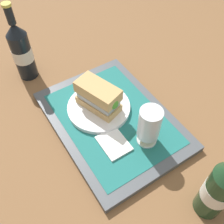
{
  "coord_description": "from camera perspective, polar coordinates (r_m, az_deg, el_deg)",
  "views": [
    {
      "loc": [
        0.4,
        -0.26,
        0.64
      ],
      "look_at": [
        0.0,
        0.0,
        0.05
      ],
      "focal_mm": 42.15,
      "sensor_mm": 36.0,
      "label": 1
    }
  ],
  "objects": [
    {
      "name": "ground_plane",
      "position": [
        0.8,
        0.0,
        -2.26
      ],
      "size": [
        3.0,
        3.0,
        0.0
      ],
      "primitive_type": "plane",
      "color": "brown"
    },
    {
      "name": "tray",
      "position": [
        0.79,
        0.0,
        -1.82
      ],
      "size": [
        0.44,
        0.32,
        0.02
      ],
      "primitive_type": "cube",
      "color": "#4C5156",
      "rests_on": "ground_plane"
    },
    {
      "name": "placemat",
      "position": [
        0.78,
        0.0,
        -1.35
      ],
      "size": [
        0.38,
        0.27,
        0.0
      ],
      "primitive_type": "cube",
      "color": "#1E6B66",
      "rests_on": "tray"
    },
    {
      "name": "plate",
      "position": [
        0.8,
        -2.87,
        0.99
      ],
      "size": [
        0.19,
        0.19,
        0.01
      ],
      "primitive_type": "cylinder",
      "color": "white",
      "rests_on": "placemat"
    },
    {
      "name": "sandwich",
      "position": [
        0.76,
        -2.83,
        3.3
      ],
      "size": [
        0.14,
        0.1,
        0.08
      ],
      "rotation": [
        0.0,
        0.0,
        0.32
      ],
      "color": "tan",
      "rests_on": "plate"
    },
    {
      "name": "beer_glass",
      "position": [
        0.68,
        8.1,
        -2.79
      ],
      "size": [
        0.06,
        0.06,
        0.12
      ],
      "color": "silver",
      "rests_on": "placemat"
    },
    {
      "name": "napkin_folded",
      "position": [
        0.73,
        0.39,
        -6.8
      ],
      "size": [
        0.09,
        0.07,
        0.01
      ],
      "primitive_type": "cube",
      "color": "white",
      "rests_on": "placemat"
    },
    {
      "name": "beer_bottle",
      "position": [
        0.62,
        22.3,
        -15.2
      ],
      "size": [
        0.07,
        0.07,
        0.27
      ],
      "color": "#19381E",
      "rests_on": "ground_plane"
    },
    {
      "name": "second_bottle",
      "position": [
        0.92,
        -19.04,
        12.44
      ],
      "size": [
        0.07,
        0.07,
        0.27
      ],
      "color": "black",
      "rests_on": "ground_plane"
    }
  ]
}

